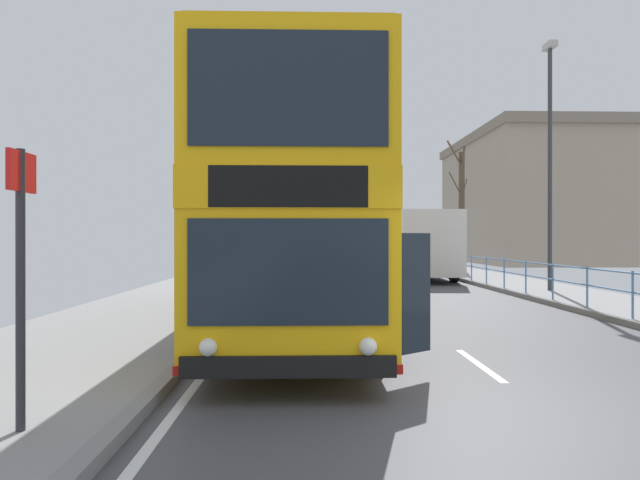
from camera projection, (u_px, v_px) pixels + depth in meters
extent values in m
cube|color=#47474C|center=(568.00, 431.00, 5.11)|extent=(8.40, 140.00, 0.06)
cube|color=silver|center=(479.00, 364.00, 7.71)|extent=(0.12, 2.00, 0.00)
cube|color=silver|center=(412.00, 316.00, 12.51)|extent=(0.12, 2.00, 0.00)
cube|color=silver|center=(383.00, 295.00, 17.31)|extent=(0.12, 2.00, 0.00)
cube|color=silver|center=(366.00, 283.00, 22.11)|extent=(0.12, 2.00, 0.00)
cube|color=silver|center=(355.00, 275.00, 26.90)|extent=(0.12, 2.00, 0.00)
cube|color=silver|center=(347.00, 270.00, 31.70)|extent=(0.12, 2.00, 0.00)
cube|color=silver|center=(342.00, 266.00, 36.50)|extent=(0.12, 2.00, 0.00)
cube|color=silver|center=(338.00, 263.00, 41.30)|extent=(0.12, 2.00, 0.00)
cube|color=silver|center=(334.00, 260.00, 46.10)|extent=(0.12, 2.00, 0.00)
cube|color=silver|center=(331.00, 258.00, 50.89)|extent=(0.12, 2.00, 0.00)
cube|color=silver|center=(329.00, 257.00, 55.69)|extent=(0.12, 2.00, 0.00)
cube|color=silver|center=(160.00, 432.00, 5.00)|extent=(0.12, 133.00, 0.00)
cube|color=gray|center=(123.00, 426.00, 4.99)|extent=(0.20, 140.00, 0.14)
cube|color=#F4B20F|center=(297.00, 266.00, 11.31)|extent=(2.53, 11.13, 1.84)
cube|color=#F4B20F|center=(297.00, 213.00, 11.31)|extent=(2.55, 11.19, 0.48)
cube|color=#F4B20F|center=(297.00, 163.00, 11.31)|extent=(2.53, 11.13, 1.68)
cube|color=#D0970D|center=(297.00, 122.00, 11.31)|extent=(2.46, 10.80, 0.08)
cube|color=#19232D|center=(288.00, 272.00, 5.74)|extent=(2.20, 0.04, 1.17)
cube|color=black|center=(288.00, 186.00, 5.73)|extent=(1.75, 0.04, 0.46)
cube|color=#19232D|center=(288.00, 88.00, 5.73)|extent=(2.20, 0.04, 1.27)
cube|color=black|center=(288.00, 367.00, 5.73)|extent=(2.37, 0.09, 0.24)
cube|color=#B2140F|center=(297.00, 306.00, 11.31)|extent=(2.56, 11.19, 0.10)
cube|color=#19232D|center=(355.00, 254.00, 11.62)|extent=(0.05, 8.68, 0.95)
cube|color=#19232D|center=(356.00, 159.00, 11.34)|extent=(0.05, 10.01, 1.01)
cube|color=#19232D|center=(241.00, 254.00, 11.56)|extent=(0.05, 8.68, 0.95)
cube|color=#19232D|center=(239.00, 159.00, 11.28)|extent=(0.05, 10.01, 1.01)
sphere|color=white|center=(368.00, 346.00, 5.74)|extent=(0.20, 0.20, 0.20)
sphere|color=white|center=(208.00, 347.00, 5.70)|extent=(0.20, 0.20, 0.20)
cube|color=#19232D|center=(408.00, 293.00, 6.84)|extent=(0.68, 0.49, 1.58)
cube|color=black|center=(379.00, 291.00, 7.13)|extent=(0.10, 0.90, 1.58)
cylinder|color=black|center=(372.00, 326.00, 7.98)|extent=(0.30, 1.04, 1.04)
cylinder|color=black|center=(214.00, 327.00, 7.92)|extent=(0.30, 1.04, 1.04)
cylinder|color=black|center=(342.00, 286.00, 15.00)|extent=(0.30, 1.04, 1.04)
cylinder|color=black|center=(258.00, 286.00, 14.94)|extent=(0.30, 1.04, 1.04)
cube|color=white|center=(411.00, 243.00, 26.15)|extent=(2.84, 10.91, 2.73)
cube|color=#19232D|center=(385.00, 235.00, 26.15)|extent=(0.28, 9.21, 1.31)
cube|color=#19232D|center=(437.00, 235.00, 26.15)|extent=(0.28, 9.21, 1.31)
cube|color=#19232D|center=(395.00, 237.00, 31.59)|extent=(2.18, 0.09, 1.64)
cylinder|color=black|center=(379.00, 263.00, 29.57)|extent=(0.31, 0.97, 0.96)
cylinder|color=black|center=(422.00, 263.00, 29.57)|extent=(0.31, 0.97, 0.96)
cylinder|color=black|center=(397.00, 271.00, 22.53)|extent=(0.31, 0.97, 0.96)
cylinder|color=black|center=(454.00, 271.00, 22.53)|extent=(0.31, 0.97, 0.96)
cylinder|color=#598CC6|center=(633.00, 295.00, 11.21)|extent=(0.05, 0.05, 1.03)
cylinder|color=#598CC6|center=(587.00, 287.00, 13.01)|extent=(0.05, 0.05, 1.03)
cylinder|color=#598CC6|center=(553.00, 281.00, 14.82)|extent=(0.05, 0.05, 1.03)
cylinder|color=#598CC6|center=(526.00, 277.00, 16.63)|extent=(0.05, 0.05, 1.03)
cylinder|color=#598CC6|center=(504.00, 273.00, 18.44)|extent=(0.05, 0.05, 1.03)
cylinder|color=#598CC6|center=(486.00, 270.00, 20.24)|extent=(0.05, 0.05, 1.03)
cylinder|color=#598CC6|center=(472.00, 268.00, 22.05)|extent=(0.05, 0.05, 1.03)
cylinder|color=#598CC6|center=(459.00, 265.00, 23.86)|extent=(0.05, 0.05, 1.03)
cylinder|color=#598CC6|center=(448.00, 264.00, 25.67)|extent=(0.05, 0.05, 1.03)
cylinder|color=#598CC6|center=(439.00, 262.00, 27.48)|extent=(0.05, 0.05, 1.03)
cylinder|color=#598CC6|center=(430.00, 261.00, 29.28)|extent=(0.05, 0.05, 1.03)
cylinder|color=#598CC6|center=(423.00, 259.00, 31.09)|extent=(0.05, 0.05, 1.03)
cylinder|color=#598CC6|center=(417.00, 258.00, 32.90)|extent=(0.05, 0.05, 1.03)
cylinder|color=#598CC6|center=(411.00, 257.00, 34.71)|extent=(0.05, 0.05, 1.03)
cylinder|color=#598CC6|center=(406.00, 256.00, 36.52)|extent=(0.05, 0.05, 1.03)
cylinder|color=#598CC6|center=(479.00, 257.00, 21.15)|extent=(0.04, 30.75, 0.04)
cylinder|color=#598CC6|center=(479.00, 267.00, 21.15)|extent=(0.04, 30.75, 0.04)
cylinder|color=#2D2D33|center=(20.00, 290.00, 4.66)|extent=(0.08, 0.08, 2.51)
cube|color=red|center=(22.00, 172.00, 4.68)|extent=(0.04, 0.44, 0.36)
cylinder|color=#38383D|center=(550.00, 170.00, 17.50)|extent=(0.14, 0.14, 8.05)
cube|color=#B2B2AD|center=(550.00, 46.00, 17.49)|extent=(0.28, 0.60, 0.20)
cylinder|color=#4C3D2D|center=(462.00, 210.00, 30.22)|extent=(0.34, 0.34, 6.74)
cylinder|color=#4C3D2D|center=(464.00, 189.00, 30.54)|extent=(0.58, 0.71, 1.21)
cylinder|color=#4C3D2D|center=(456.00, 185.00, 29.70)|extent=(1.09, 1.09, 1.32)
cylinder|color=#4C3D2D|center=(463.00, 158.00, 29.85)|extent=(0.17, 0.84, 1.35)
cylinder|color=#4C3D2D|center=(455.00, 154.00, 29.73)|extent=(1.20, 1.06, 1.34)
cylinder|color=#4C3D2D|center=(463.00, 159.00, 31.03)|extent=(0.69, 1.67, 0.97)
cube|color=gray|center=(523.00, 204.00, 42.01)|extent=(8.87, 15.79, 9.42)
cube|color=slate|center=(523.00, 141.00, 42.00)|extent=(9.22, 16.42, 0.70)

